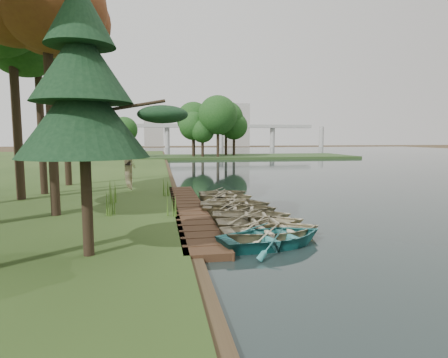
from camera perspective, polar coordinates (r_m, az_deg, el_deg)
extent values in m
plane|color=#3D2F1D|center=(19.68, -0.70, -4.99)|extent=(300.00, 300.00, 0.00)
cube|color=black|center=(51.32, 30.30, 1.21)|extent=(130.00, 200.00, 0.05)
cube|color=#382415|center=(19.47, -5.37, -4.69)|extent=(1.60, 16.00, 0.30)
cube|color=#29431D|center=(70.03, -0.76, 3.40)|extent=(50.00, 14.00, 0.45)
cylinder|color=black|center=(70.14, -20.02, 5.17)|extent=(0.50, 0.50, 4.80)
sphere|color=#1C4517|center=(70.18, -20.14, 8.10)|extent=(5.60, 5.60, 5.60)
cylinder|color=black|center=(69.29, -14.57, 5.34)|extent=(0.50, 0.50, 4.80)
sphere|color=#1C4517|center=(69.33, -14.65, 8.31)|extent=(5.60, 5.60, 5.60)
cylinder|color=black|center=(69.07, -9.02, 5.46)|extent=(0.50, 0.50, 4.80)
sphere|color=#1C4517|center=(69.11, -9.08, 8.44)|extent=(5.60, 5.60, 5.60)
cylinder|color=black|center=(69.49, -3.49, 5.53)|extent=(0.50, 0.50, 4.80)
sphere|color=#1C4517|center=(69.53, -3.51, 8.50)|extent=(5.60, 5.60, 5.60)
cylinder|color=black|center=(70.55, 1.92, 5.55)|extent=(0.50, 0.50, 4.80)
sphere|color=#1C4517|center=(70.58, 1.93, 8.48)|extent=(5.60, 5.60, 5.60)
cylinder|color=black|center=(72.20, 7.13, 5.53)|extent=(0.50, 0.50, 4.80)
sphere|color=#1C4517|center=(72.24, 7.17, 8.38)|extent=(5.60, 5.60, 5.60)
cylinder|color=black|center=(74.42, 12.07, 5.46)|extent=(0.50, 0.50, 4.80)
sphere|color=#1C4517|center=(74.46, 12.13, 8.23)|extent=(5.60, 5.60, 5.60)
cube|color=#A5A5A0|center=(139.73, -4.55, 8.06)|extent=(90.00, 4.00, 1.20)
cylinder|color=#A5A5A0|center=(140.08, -16.92, 6.17)|extent=(1.80, 1.80, 8.00)
cylinder|color=#A5A5A0|center=(139.09, -8.66, 6.37)|extent=(1.80, 1.80, 8.00)
cylinder|color=#A5A5A0|center=(140.95, -0.46, 6.44)|extent=(1.80, 1.80, 8.00)
cylinder|color=#A5A5A0|center=(145.57, 7.38, 6.39)|extent=(1.80, 1.80, 8.00)
cylinder|color=#A5A5A0|center=(152.69, 14.61, 6.23)|extent=(1.80, 1.80, 8.00)
cube|color=#A5A5A0|center=(162.53, 1.89, 8.20)|extent=(10.00, 8.00, 18.00)
cube|color=#A5A5A0|center=(164.08, -10.63, 7.03)|extent=(8.00, 8.00, 12.00)
imported|color=#2A7472|center=(13.43, 7.51, -8.41)|extent=(4.56, 3.73, 0.83)
imported|color=tan|center=(14.36, 7.35, -7.47)|extent=(4.10, 3.06, 0.81)
imported|color=tan|center=(15.70, 5.67, -6.32)|extent=(3.83, 2.81, 0.77)
imported|color=tan|center=(17.09, 4.21, -5.30)|extent=(4.02, 3.17, 0.75)
imported|color=tan|center=(18.62, 2.37, -4.30)|extent=(4.27, 3.56, 0.76)
imported|color=tan|center=(19.77, 1.78, -3.66)|extent=(4.02, 3.12, 0.77)
imported|color=tan|center=(21.07, 1.79, -3.24)|extent=(3.58, 3.15, 0.62)
imported|color=tan|center=(22.80, 0.33, -2.44)|extent=(3.78, 3.22, 0.66)
imported|color=tan|center=(24.22, -0.14, -1.94)|extent=(3.19, 2.34, 0.64)
imported|color=tan|center=(25.89, -14.01, -1.03)|extent=(3.18, 2.28, 0.65)
cylinder|color=black|center=(18.68, -24.82, 8.14)|extent=(0.41, 0.41, 8.69)
ellipsoid|color=brown|center=(19.35, -25.46, 21.09)|extent=(4.49, 4.49, 3.82)
cylinder|color=black|center=(26.20, -26.18, 8.47)|extent=(0.43, 0.43, 9.66)
ellipsoid|color=#1C4517|center=(26.86, -26.71, 18.80)|extent=(4.69, 4.69, 3.99)
cylinder|color=black|center=(24.58, -29.24, 11.46)|extent=(0.48, 0.48, 12.19)
cylinder|color=black|center=(30.32, -23.03, 10.04)|extent=(0.47, 0.47, 11.55)
ellipsoid|color=#1C4517|center=(31.28, -23.52, 20.64)|extent=(4.28, 4.28, 3.64)
cylinder|color=black|center=(11.98, -20.18, -2.86)|extent=(0.32, 0.32, 3.48)
cone|color=black|center=(11.85, -20.66, 9.36)|extent=(3.80, 3.80, 2.60)
cone|color=black|center=(12.02, -20.94, 16.15)|extent=(2.90, 2.90, 2.25)
cone|color=black|center=(12.35, -21.22, 22.67)|extent=(2.00, 2.00, 1.90)
cone|color=#3F661E|center=(17.18, -8.15, -4.06)|extent=(0.60, 0.60, 0.97)
cone|color=#3F661E|center=(17.98, -16.76, -3.56)|extent=(0.60, 0.60, 1.12)
cone|color=#3F661E|center=(21.27, -16.43, -2.09)|extent=(0.60, 0.60, 1.09)
cone|color=#3F661E|center=(23.28, -8.63, -1.24)|extent=(0.60, 0.60, 1.04)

